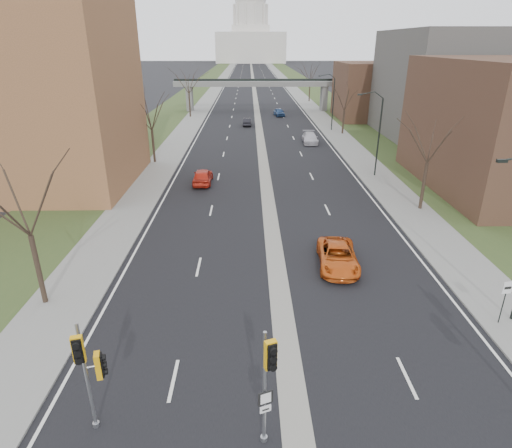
{
  "coord_description": "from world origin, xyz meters",
  "views": [
    {
      "loc": [
        -1.72,
        -12.2,
        13.27
      ],
      "look_at": [
        -1.35,
        9.63,
        3.99
      ],
      "focal_mm": 30.0,
      "sensor_mm": 36.0,
      "label": 1
    }
  ],
  "objects_px": {
    "signal_pole_left": "(89,364)",
    "car_left_far": "(247,122)",
    "car_right_mid": "(310,138)",
    "speed_limit_sign": "(505,295)",
    "car_right_far": "(279,112)",
    "car_left_near": "(203,176)",
    "car_right_near": "(338,256)",
    "signal_pole_median": "(268,373)"
  },
  "relations": [
    {
      "from": "car_left_far",
      "to": "car_right_mid",
      "type": "relative_size",
      "value": 0.79
    },
    {
      "from": "car_right_mid",
      "to": "car_left_near",
      "type": "bearing_deg",
      "value": -123.38
    },
    {
      "from": "car_left_far",
      "to": "car_right_near",
      "type": "relative_size",
      "value": 0.77
    },
    {
      "from": "signal_pole_median",
      "to": "car_right_far",
      "type": "height_order",
      "value": "signal_pole_median"
    },
    {
      "from": "car_right_near",
      "to": "car_right_far",
      "type": "xyz_separation_m",
      "value": [
        0.34,
        61.14,
        0.01
      ]
    },
    {
      "from": "signal_pole_median",
      "to": "car_right_mid",
      "type": "height_order",
      "value": "signal_pole_median"
    },
    {
      "from": "signal_pole_left",
      "to": "car_left_near",
      "type": "bearing_deg",
      "value": 74.17
    },
    {
      "from": "signal_pole_left",
      "to": "speed_limit_sign",
      "type": "height_order",
      "value": "signal_pole_left"
    },
    {
      "from": "car_left_near",
      "to": "car_right_mid",
      "type": "distance_m",
      "value": 23.23
    },
    {
      "from": "car_left_far",
      "to": "car_right_mid",
      "type": "height_order",
      "value": "car_right_mid"
    },
    {
      "from": "signal_pole_median",
      "to": "speed_limit_sign",
      "type": "bearing_deg",
      "value": 9.29
    },
    {
      "from": "car_left_far",
      "to": "car_right_near",
      "type": "distance_m",
      "value": 51.02
    },
    {
      "from": "car_right_near",
      "to": "car_right_far",
      "type": "bearing_deg",
      "value": 94.36
    },
    {
      "from": "signal_pole_left",
      "to": "car_left_near",
      "type": "relative_size",
      "value": 1.02
    },
    {
      "from": "speed_limit_sign",
      "to": "car_right_near",
      "type": "relative_size",
      "value": 0.46
    },
    {
      "from": "signal_pole_median",
      "to": "car_right_near",
      "type": "relative_size",
      "value": 0.93
    },
    {
      "from": "signal_pole_left",
      "to": "signal_pole_median",
      "type": "height_order",
      "value": "signal_pole_median"
    },
    {
      "from": "car_left_far",
      "to": "car_right_near",
      "type": "xyz_separation_m",
      "value": [
        5.91,
        -50.68,
        0.06
      ]
    },
    {
      "from": "signal_pole_left",
      "to": "car_right_near",
      "type": "xyz_separation_m",
      "value": [
        11.22,
        12.39,
        -2.32
      ]
    },
    {
      "from": "signal_pole_left",
      "to": "car_right_mid",
      "type": "bearing_deg",
      "value": 59.55
    },
    {
      "from": "signal_pole_median",
      "to": "speed_limit_sign",
      "type": "xyz_separation_m",
      "value": [
        12.1,
        6.96,
        -1.56
      ]
    },
    {
      "from": "speed_limit_sign",
      "to": "signal_pole_median",
      "type": "bearing_deg",
      "value": -158.8
    },
    {
      "from": "car_left_far",
      "to": "car_left_near",
      "type": "bearing_deg",
      "value": 82.76
    },
    {
      "from": "car_left_near",
      "to": "car_right_mid",
      "type": "height_order",
      "value": "car_left_near"
    },
    {
      "from": "car_right_far",
      "to": "car_right_mid",
      "type": "bearing_deg",
      "value": -91.3
    },
    {
      "from": "signal_pole_median",
      "to": "car_left_near",
      "type": "distance_m",
      "value": 31.51
    },
    {
      "from": "car_left_near",
      "to": "car_right_far",
      "type": "height_order",
      "value": "car_left_near"
    },
    {
      "from": "speed_limit_sign",
      "to": "car_right_near",
      "type": "xyz_separation_m",
      "value": [
        -7.04,
        6.28,
        -1.05
      ]
    },
    {
      "from": "signal_pole_median",
      "to": "car_left_near",
      "type": "bearing_deg",
      "value": 79.06
    },
    {
      "from": "signal_pole_left",
      "to": "car_left_far",
      "type": "height_order",
      "value": "signal_pole_left"
    },
    {
      "from": "signal_pole_left",
      "to": "car_left_far",
      "type": "relative_size",
      "value": 1.17
    },
    {
      "from": "car_left_near",
      "to": "car_right_far",
      "type": "bearing_deg",
      "value": -103.81
    },
    {
      "from": "car_left_near",
      "to": "car_left_far",
      "type": "relative_size",
      "value": 1.15
    },
    {
      "from": "speed_limit_sign",
      "to": "car_right_near",
      "type": "bearing_deg",
      "value": 129.55
    },
    {
      "from": "speed_limit_sign",
      "to": "car_right_far",
      "type": "bearing_deg",
      "value": 86.96
    },
    {
      "from": "car_right_mid",
      "to": "car_right_far",
      "type": "bearing_deg",
      "value": 98.46
    },
    {
      "from": "speed_limit_sign",
      "to": "car_left_far",
      "type": "xyz_separation_m",
      "value": [
        -12.95,
        56.96,
        -1.11
      ]
    },
    {
      "from": "speed_limit_sign",
      "to": "car_left_near",
      "type": "distance_m",
      "value": 29.65
    },
    {
      "from": "car_right_far",
      "to": "signal_pole_left",
      "type": "bearing_deg",
      "value": -106.69
    },
    {
      "from": "signal_pole_median",
      "to": "signal_pole_left",
      "type": "bearing_deg",
      "value": 151.48
    },
    {
      "from": "car_right_near",
      "to": "car_right_mid",
      "type": "distance_m",
      "value": 36.79
    },
    {
      "from": "signal_pole_median",
      "to": "speed_limit_sign",
      "type": "distance_m",
      "value": 14.05
    }
  ]
}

